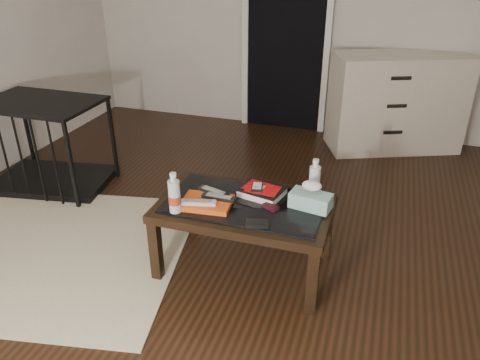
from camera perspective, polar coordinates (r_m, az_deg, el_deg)
The scene contains 18 objects.
ground at distance 2.97m, azimuth 1.75°, elevation -10.45°, with size 5.00×5.00×0.00m, color black.
doorway at distance 4.90m, azimuth 5.70°, elevation 17.84°, with size 0.90×0.08×2.07m.
coffee_table at distance 2.74m, azimuth 0.55°, elevation -3.92°, with size 1.00×0.60×0.46m.
rug at distance 3.40m, azimuth -24.27°, elevation -7.64°, with size 2.00×1.50×0.01m, color #BDB292.
dresser at distance 4.70m, azimuth 18.49°, elevation 8.95°, with size 1.30×0.92×0.90m.
pet_crate at distance 4.11m, azimuth -22.17°, elevation 2.47°, with size 0.99×0.74×0.71m.
magazines at distance 2.68m, azimuth -4.07°, elevation -2.77°, with size 0.28×0.21×0.03m, color #CC4713.
remote_silver at distance 2.63m, azimuth -5.12°, elevation -2.71°, with size 0.20×0.05×0.02m, color #B8B7BC.
remote_black_front at distance 2.68m, azimuth -2.57°, elevation -2.09°, with size 0.20×0.05×0.02m, color black.
remote_black_back at distance 2.74m, azimuth -3.26°, elevation -1.39°, with size 0.20×0.05×0.02m, color black.
textbook at distance 2.77m, azimuth 2.70°, elevation -1.42°, with size 0.25×0.20×0.05m, color black.
dvd_mailers at distance 2.77m, azimuth 2.53°, elevation -0.88°, with size 0.19×0.14×0.01m, color #AB0B0B.
ipod at distance 2.75m, azimuth 2.11°, elevation -0.82°, with size 0.06×0.10×0.02m, color black.
flip_phone at distance 2.64m, azimuth 3.75°, elevation -3.28°, with size 0.09×0.05×0.02m, color black.
wallet at distance 2.49m, azimuth 2.09°, elevation -5.34°, with size 0.12×0.07×0.02m, color black.
water_bottle_left at distance 2.58m, azimuth -8.03°, elevation -1.53°, with size 0.07×0.07×0.24m, color silver.
water_bottle_right at distance 2.75m, azimuth 9.08°, elevation 0.24°, with size 0.07×0.07×0.24m, color silver.
tissue_box at distance 2.66m, azimuth 8.62°, elevation -2.49°, with size 0.23×0.12×0.09m, color #238375.
Camera 1 is at (0.63, -2.26, 1.81)m, focal length 35.00 mm.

